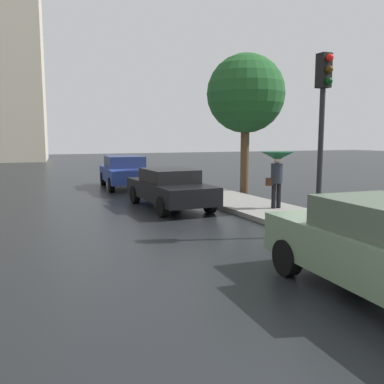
{
  "coord_description": "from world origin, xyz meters",
  "views": [
    {
      "loc": [
        -2.09,
        -1.1,
        2.29
      ],
      "look_at": [
        1.68,
        7.41,
        1.06
      ],
      "focal_mm": 38.16,
      "sensor_mm": 36.0,
      "label": 1
    }
  ],
  "objects_px": {
    "car_blue_mid_road": "(125,171)",
    "car_green_far_ahead": "(383,248)",
    "traffic_light": "(323,109)",
    "street_tree_near": "(246,94)",
    "car_black_near_kerb": "(170,188)",
    "pedestrian_with_umbrella_far": "(277,163)"
  },
  "relations": [
    {
      "from": "car_black_near_kerb",
      "to": "car_blue_mid_road",
      "type": "bearing_deg",
      "value": 88.76
    },
    {
      "from": "car_black_near_kerb",
      "to": "street_tree_near",
      "type": "relative_size",
      "value": 0.76
    },
    {
      "from": "car_green_far_ahead",
      "to": "car_black_near_kerb",
      "type": "bearing_deg",
      "value": 94.69
    },
    {
      "from": "car_blue_mid_road",
      "to": "car_green_far_ahead",
      "type": "bearing_deg",
      "value": -85.53
    },
    {
      "from": "car_green_far_ahead",
      "to": "street_tree_near",
      "type": "relative_size",
      "value": 0.69
    },
    {
      "from": "pedestrian_with_umbrella_far",
      "to": "traffic_light",
      "type": "relative_size",
      "value": 0.43
    },
    {
      "from": "car_blue_mid_road",
      "to": "street_tree_near",
      "type": "relative_size",
      "value": 0.75
    },
    {
      "from": "pedestrian_with_umbrella_far",
      "to": "car_green_far_ahead",
      "type": "bearing_deg",
      "value": -109.44
    },
    {
      "from": "car_green_far_ahead",
      "to": "pedestrian_with_umbrella_far",
      "type": "distance_m",
      "value": 6.83
    },
    {
      "from": "traffic_light",
      "to": "car_blue_mid_road",
      "type": "bearing_deg",
      "value": 98.45
    },
    {
      "from": "pedestrian_with_umbrella_far",
      "to": "street_tree_near",
      "type": "bearing_deg",
      "value": 74.57
    },
    {
      "from": "traffic_light",
      "to": "pedestrian_with_umbrella_far",
      "type": "bearing_deg",
      "value": 72.27
    },
    {
      "from": "car_blue_mid_road",
      "to": "car_green_far_ahead",
      "type": "xyz_separation_m",
      "value": [
        0.0,
        -14.43,
        -0.03
      ]
    },
    {
      "from": "car_blue_mid_road",
      "to": "car_green_far_ahead",
      "type": "relative_size",
      "value": 1.08
    },
    {
      "from": "car_blue_mid_road",
      "to": "car_black_near_kerb",
      "type": "bearing_deg",
      "value": -86.18
    },
    {
      "from": "car_blue_mid_road",
      "to": "street_tree_near",
      "type": "height_order",
      "value": "street_tree_near"
    },
    {
      "from": "street_tree_near",
      "to": "car_green_far_ahead",
      "type": "bearing_deg",
      "value": -111.17
    },
    {
      "from": "car_blue_mid_road",
      "to": "traffic_light",
      "type": "xyz_separation_m",
      "value": [
        1.66,
        -11.2,
        2.18
      ]
    },
    {
      "from": "car_black_near_kerb",
      "to": "traffic_light",
      "type": "bearing_deg",
      "value": -72.13
    },
    {
      "from": "car_blue_mid_road",
      "to": "street_tree_near",
      "type": "xyz_separation_m",
      "value": [
        4.09,
        -3.88,
        3.3
      ]
    },
    {
      "from": "car_black_near_kerb",
      "to": "car_green_far_ahead",
      "type": "xyz_separation_m",
      "value": [
        0.07,
        -8.41,
        0.06
      ]
    },
    {
      "from": "car_black_near_kerb",
      "to": "street_tree_near",
      "type": "xyz_separation_m",
      "value": [
        4.16,
        2.14,
        3.39
      ]
    }
  ]
}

